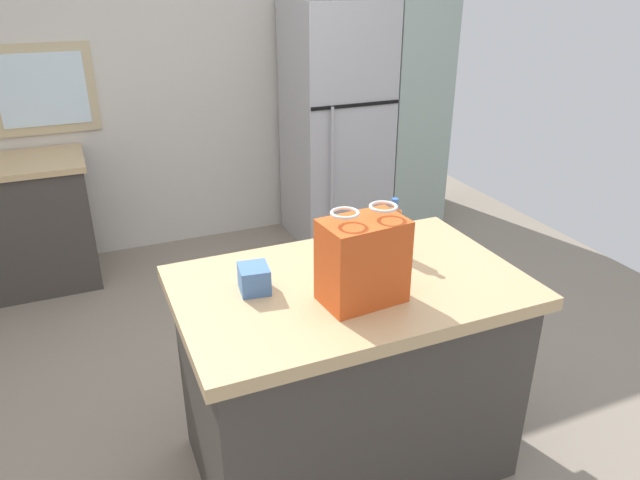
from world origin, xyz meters
TOP-DOWN VIEW (x-y plane):
  - ground at (0.00, 0.00)m, footprint 5.77×5.77m
  - back_wall at (-0.01, 2.34)m, footprint 4.81×0.13m
  - kitchen_island at (0.16, -0.37)m, footprint 1.35×0.85m
  - refrigerator at (1.15, 1.93)m, footprint 0.70×0.70m
  - tall_cabinet at (1.76, 1.93)m, footprint 0.48×0.63m
  - shopping_bag at (0.14, -0.51)m, footprint 0.31×0.22m
  - small_box at (-0.20, -0.29)m, footprint 0.12×0.14m
  - bottle at (0.43, -0.21)m, footprint 0.06×0.06m

SIDE VIEW (x-z plane):
  - ground at x=0.00m, z-range 0.00..0.00m
  - kitchen_island at x=0.16m, z-range 0.00..0.91m
  - refrigerator at x=1.15m, z-range 0.00..1.82m
  - small_box at x=-0.20m, z-range 0.90..1.01m
  - bottle at x=0.43m, z-range 0.89..1.14m
  - shopping_bag at x=0.14m, z-range 0.88..1.25m
  - tall_cabinet at x=1.76m, z-range 0.00..2.16m
  - back_wall at x=-0.01m, z-range 0.00..2.69m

